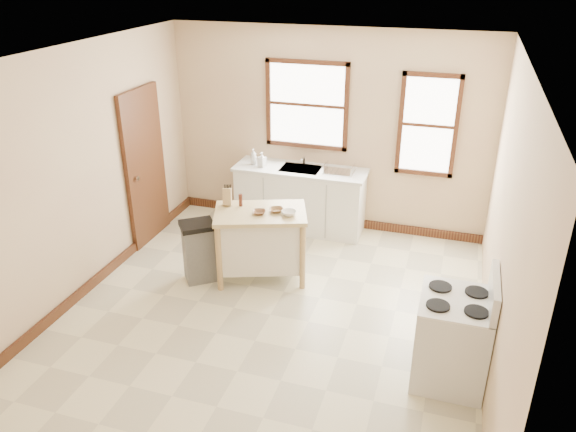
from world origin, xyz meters
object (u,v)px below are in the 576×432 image
object	(u,v)px
kitchen_island	(261,244)
bowl_c	(289,213)
knife_block	(227,197)
gas_stove	(453,327)
soap_bottle_b	(262,159)
bowl_a	(259,212)
pepper_grinder	(241,200)
trash_bin	(199,251)
dish_rack	(339,169)
bowl_b	(277,210)
soap_bottle_a	(254,157)

from	to	relation	value
kitchen_island	bowl_c	world-z (taller)	bowl_c
knife_block	bowl_c	world-z (taller)	knife_block
gas_stove	kitchen_island	bearing A→B (deg)	152.38
soap_bottle_b	bowl_a	distance (m)	1.50
pepper_grinder	trash_bin	xyz separation A→B (m)	(-0.41, -0.37, -0.58)
dish_rack	bowl_c	world-z (taller)	dish_rack
bowl_a	bowl_b	size ratio (longest dim) A/B	0.94
knife_block	gas_stove	world-z (taller)	gas_stove
kitchen_island	gas_stove	xyz separation A→B (m)	(2.30, -1.20, 0.13)
bowl_c	trash_bin	distance (m)	1.21
bowl_b	gas_stove	distance (m)	2.48
trash_bin	gas_stove	xyz separation A→B (m)	(2.99, -0.91, 0.19)
knife_block	trash_bin	bearing A→B (deg)	-142.55
pepper_grinder	gas_stove	size ratio (longest dim) A/B	0.13
knife_block	gas_stove	distance (m)	3.05
kitchen_island	knife_block	world-z (taller)	knife_block
gas_stove	bowl_c	bearing A→B (deg)	148.19
kitchen_island	bowl_c	xyz separation A→B (m)	(0.35, 0.00, 0.47)
bowl_a	bowl_c	xyz separation A→B (m)	(0.34, 0.07, 0.01)
soap_bottle_b	bowl_a	bearing A→B (deg)	-55.20
dish_rack	soap_bottle_b	bearing A→B (deg)	-153.89
dish_rack	bowl_c	distance (m)	1.47
knife_block	bowl_c	bearing A→B (deg)	-21.46
bowl_c	pepper_grinder	bearing A→B (deg)	172.70
knife_block	pepper_grinder	size ratio (longest dim) A/B	1.33
kitchen_island	trash_bin	bearing A→B (deg)	-176.97
dish_rack	bowl_b	bearing A→B (deg)	-86.08
soap_bottle_b	knife_block	distance (m)	1.30
knife_block	bowl_b	bearing A→B (deg)	-17.90
soap_bottle_b	trash_bin	size ratio (longest dim) A/B	0.27
kitchen_island	trash_bin	world-z (taller)	kitchen_island
soap_bottle_b	dish_rack	distance (m)	1.09
kitchen_island	gas_stove	size ratio (longest dim) A/B	0.95
soap_bottle_a	soap_bottle_b	distance (m)	0.15
pepper_grinder	dish_rack	bearing A→B (deg)	56.43
soap_bottle_a	bowl_b	distance (m)	1.57
soap_bottle_b	pepper_grinder	bearing A→B (deg)	-65.48
bowl_c	trash_bin	xyz separation A→B (m)	(-1.05, -0.29, -0.53)
knife_block	bowl_a	bearing A→B (deg)	-32.70
bowl_b	soap_bottle_a	bearing A→B (deg)	120.43
dish_rack	gas_stove	distance (m)	3.16
pepper_grinder	bowl_a	bearing A→B (deg)	-26.86
bowl_a	gas_stove	size ratio (longest dim) A/B	0.14
pepper_grinder	bowl_b	xyz separation A→B (m)	(0.47, -0.03, -0.05)
knife_block	bowl_c	distance (m)	0.80
bowl_c	gas_stove	bearing A→B (deg)	-31.81
soap_bottle_b	bowl_b	size ratio (longest dim) A/B	1.27
knife_block	bowl_b	distance (m)	0.63
soap_bottle_a	knife_block	distance (m)	1.35
soap_bottle_b	trash_bin	bearing A→B (deg)	-81.65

